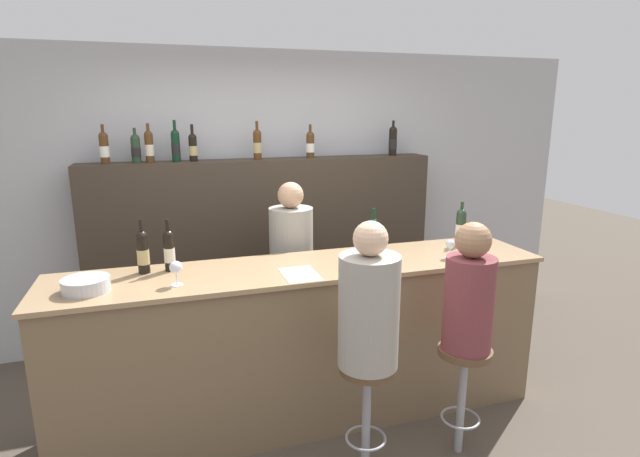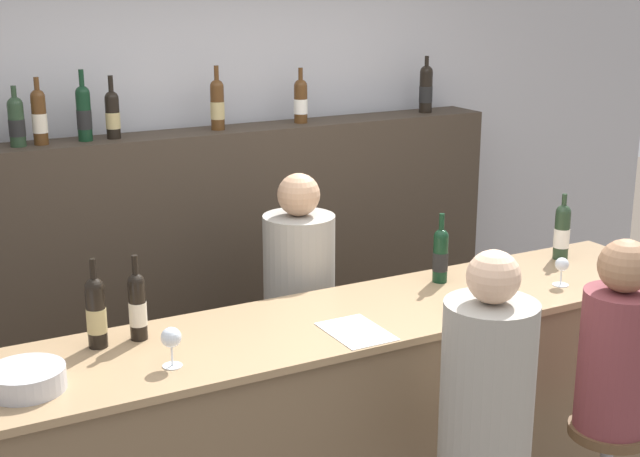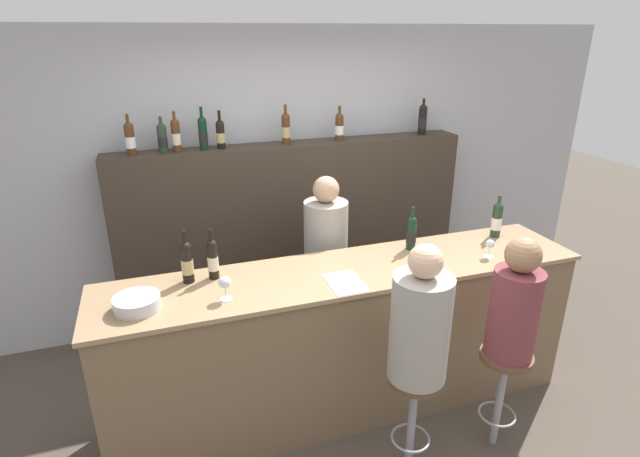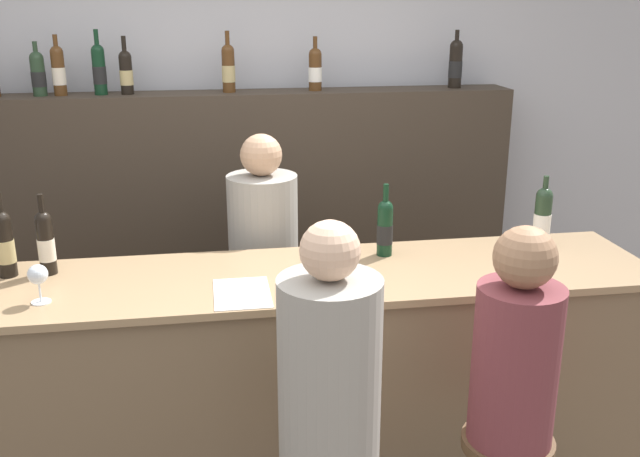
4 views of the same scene
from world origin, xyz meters
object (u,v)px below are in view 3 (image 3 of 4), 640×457
at_px(wine_bottle_backbar_1, 162,138).
at_px(bartender, 326,279).
at_px(wine_bottle_counter_0, 187,261).
at_px(wine_bottle_counter_3, 497,219).
at_px(wine_bottle_counter_1, 213,258).
at_px(wine_bottle_backbar_6, 339,126).
at_px(wine_bottle_backbar_3, 203,133).
at_px(wine_bottle_backbar_7, 423,119).
at_px(guest_seated_right, 515,305).
at_px(wine_bottle_backbar_0, 130,138).
at_px(wine_bottle_backbar_2, 176,135).
at_px(bar_stool_left, 414,399).
at_px(wine_bottle_backbar_4, 220,134).
at_px(wine_bottle_counter_2, 412,232).
at_px(guest_seated_left, 420,323).
at_px(wine_bottle_backbar_5, 286,128).
at_px(metal_bowl, 137,303).
at_px(wine_glass_0, 225,283).
at_px(bar_stool_right, 503,376).
at_px(wine_glass_1, 490,245).

bearing_deg(wine_bottle_backbar_1, bartender, -31.73).
relative_size(wine_bottle_counter_0, wine_bottle_counter_3, 1.06).
distance_m(wine_bottle_counter_1, wine_bottle_backbar_6, 1.77).
bearing_deg(wine_bottle_backbar_3, wine_bottle_backbar_6, -0.00).
relative_size(wine_bottle_counter_1, wine_bottle_backbar_7, 1.04).
bearing_deg(guest_seated_right, wine_bottle_backbar_0, 136.85).
bearing_deg(bartender, wine_bottle_backbar_2, 145.70).
relative_size(wine_bottle_backbar_2, bar_stool_left, 0.44).
distance_m(wine_bottle_backbar_7, guest_seated_right, 2.12).
height_order(wine_bottle_backbar_6, bartender, wine_bottle_backbar_6).
bearing_deg(wine_bottle_backbar_7, wine_bottle_backbar_4, 180.00).
distance_m(wine_bottle_backbar_3, guest_seated_right, 2.57).
xyz_separation_m(wine_bottle_backbar_0, wine_bottle_backbar_4, (0.67, 0.00, -0.01)).
xyz_separation_m(wine_bottle_counter_3, bartender, (-1.21, 0.43, -0.51)).
bearing_deg(wine_bottle_counter_2, wine_bottle_backbar_0, 148.63).
bearing_deg(guest_seated_left, wine_bottle_backbar_7, 61.40).
bearing_deg(wine_bottle_backbar_5, wine_bottle_backbar_2, -180.00).
relative_size(wine_bottle_backbar_3, guest_seated_left, 0.41).
relative_size(wine_bottle_backbar_0, wine_bottle_backbar_4, 1.02).
bearing_deg(guest_seated_left, bar_stool_left, 116.57).
height_order(wine_bottle_backbar_1, wine_bottle_backbar_7, wine_bottle_backbar_7).
bearing_deg(wine_bottle_counter_3, wine_bottle_backbar_7, 92.51).
xyz_separation_m(wine_bottle_backbar_5, metal_bowl, (-1.25, -1.35, -0.67)).
bearing_deg(wine_bottle_backbar_2, bar_stool_left, -60.45).
xyz_separation_m(wine_bottle_backbar_0, wine_glass_0, (0.45, -1.40, -0.60)).
distance_m(wine_bottle_counter_2, guest_seated_right, 0.88).
height_order(wine_bottle_counter_3, wine_bottle_backbar_1, wine_bottle_backbar_1).
distance_m(wine_bottle_counter_2, wine_glass_0, 1.39).
xyz_separation_m(wine_bottle_counter_3, wine_bottle_backbar_4, (-1.86, 1.10, 0.56)).
xyz_separation_m(wine_bottle_backbar_2, bar_stool_right, (1.73, -1.93, -1.27)).
bearing_deg(wine_bottle_backbar_7, guest_seated_right, -102.32).
distance_m(wine_bottle_counter_0, bar_stool_right, 2.09).
distance_m(metal_bowl, guest_seated_left, 1.58).
height_order(wine_glass_1, metal_bowl, wine_glass_1).
distance_m(wine_bottle_backbar_6, metal_bowl, 2.28).
relative_size(wine_bottle_backbar_0, wine_bottle_backbar_7, 0.96).
height_order(wine_glass_0, bartender, bartender).
xyz_separation_m(wine_bottle_counter_2, bar_stool_right, (0.25, -0.83, -0.69)).
bearing_deg(wine_bottle_counter_1, wine_bottle_backbar_1, 99.78).
distance_m(wine_glass_0, wine_glass_1, 1.81).
bearing_deg(wine_bottle_backbar_1, wine_glass_0, -81.17).
bearing_deg(wine_bottle_counter_2, wine_bottle_counter_3, 0.00).
relative_size(wine_bottle_backbar_6, guest_seated_right, 0.38).
distance_m(wine_bottle_counter_0, wine_bottle_backbar_4, 1.30).
distance_m(wine_bottle_backbar_5, guest_seated_right, 2.24).
relative_size(wine_bottle_backbar_4, wine_bottle_backbar_6, 1.04).
relative_size(wine_bottle_backbar_6, bar_stool_left, 0.41).
bearing_deg(wine_bottle_backbar_6, wine_bottle_backbar_3, 180.00).
relative_size(wine_bottle_backbar_0, bar_stool_left, 0.44).
xyz_separation_m(wine_glass_1, guest_seated_right, (-0.20, -0.53, -0.14)).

